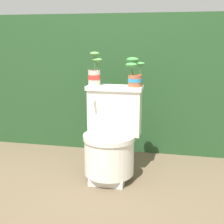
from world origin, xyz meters
TOP-DOWN VIEW (x-y plane):
  - ground_plane at (0.00, 0.00)m, footprint 12.00×12.00m
  - hedge_backdrop at (0.00, 1.20)m, footprint 3.06×1.04m
  - toilet at (0.04, 0.11)m, footprint 0.44×0.49m
  - potted_plant_left at (-0.12, 0.23)m, footprint 0.11×0.10m
  - potted_plant_midleft at (0.19, 0.24)m, footprint 0.14×0.13m

SIDE VIEW (x-z plane):
  - ground_plane at x=0.00m, z-range 0.00..0.00m
  - toilet at x=0.04m, z-range -0.05..0.65m
  - hedge_backdrop at x=0.00m, z-range 0.00..1.27m
  - potted_plant_midleft at x=0.19m, z-range 0.67..0.89m
  - potted_plant_left at x=-0.12m, z-range 0.65..0.91m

